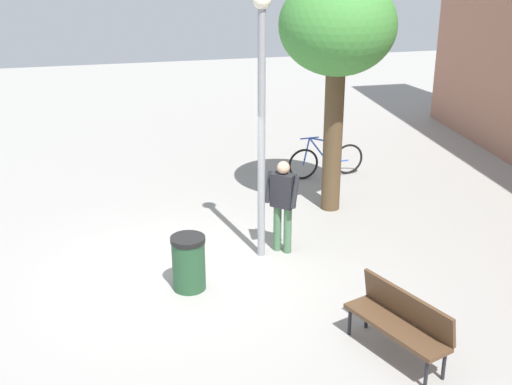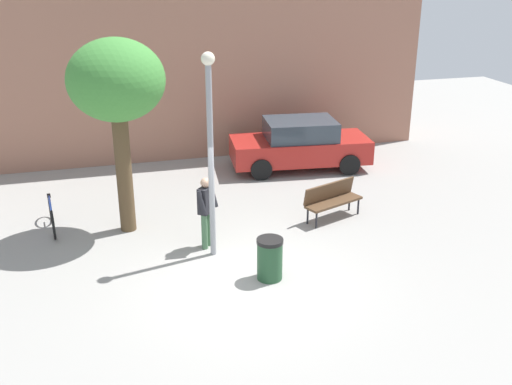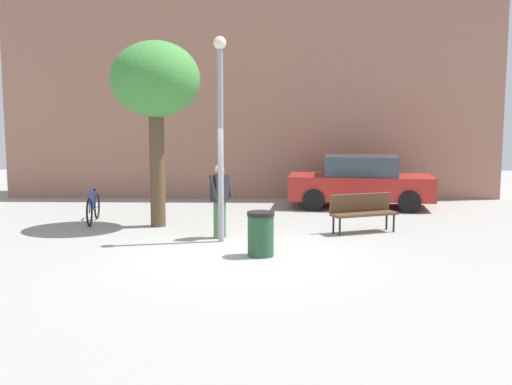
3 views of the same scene
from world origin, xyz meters
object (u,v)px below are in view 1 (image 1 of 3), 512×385
(bicycle_blue, at_px, (326,160))
(trash_bin, at_px, (189,263))
(lamppost, at_px, (262,107))
(plaza_tree, at_px, (337,30))
(person_by_lamppost, at_px, (283,200))
(park_bench, at_px, (401,319))

(bicycle_blue, relative_size, trash_bin, 2.02)
(lamppost, height_order, plaza_tree, plaza_tree)
(lamppost, distance_m, trash_bin, 2.74)
(bicycle_blue, bearing_deg, person_by_lamppost, -28.66)
(bicycle_blue, bearing_deg, plaza_tree, -14.50)
(lamppost, xyz_separation_m, person_by_lamppost, (-0.06, 0.39, -1.68))
(plaza_tree, bearing_deg, lamppost, -46.36)
(lamppost, distance_m, park_bench, 4.05)
(lamppost, xyz_separation_m, plaza_tree, (-1.73, 1.81, 0.90))
(park_bench, distance_m, bicycle_blue, 6.86)
(park_bench, relative_size, trash_bin, 1.86)
(bicycle_blue, bearing_deg, trash_bin, -39.59)
(plaza_tree, bearing_deg, bicycle_blue, 165.50)
(bicycle_blue, height_order, trash_bin, bicycle_blue)
(person_by_lamppost, distance_m, trash_bin, 2.07)
(lamppost, xyz_separation_m, park_bench, (3.27, 1.16, -2.10))
(lamppost, relative_size, person_by_lamppost, 2.66)
(person_by_lamppost, relative_size, park_bench, 1.01)
(lamppost, distance_m, person_by_lamppost, 1.72)
(lamppost, relative_size, park_bench, 2.68)
(lamppost, xyz_separation_m, trash_bin, (0.90, -1.37, -2.19))
(person_by_lamppost, xyz_separation_m, park_bench, (3.33, 0.77, -0.42))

